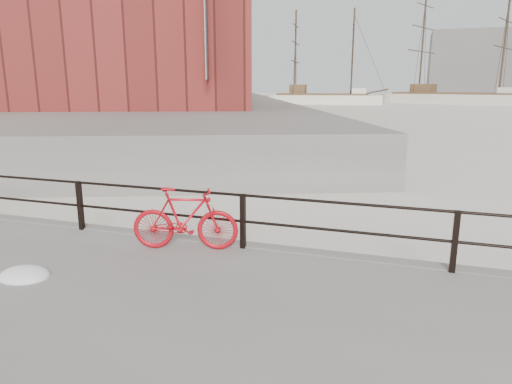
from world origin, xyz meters
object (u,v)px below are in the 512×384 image
Objects in this scene: schooner_left at (322,104)px; workboat_far at (157,114)px; workboat_near at (107,117)px; schooner_mid at (456,104)px; bicycle at (185,219)px.

schooner_left is 2.21× the size of workboat_far.
schooner_mid is at bearing 17.07° from workboat_near.
workboat_near is at bearing -104.77° from schooner_mid.
schooner_mid is 24.18m from schooner_left.
workboat_far is at bearing 34.94° from workboat_near.
schooner_mid is at bearing 18.42° from workboat_far.
workboat_near is (-15.08, -40.78, 0.00)m from schooner_left.
workboat_far is (-23.76, 39.80, -0.92)m from bicycle.
workboat_near is 1.21× the size of workboat_far.
workboat_far is (-35.34, -43.31, 0.00)m from schooner_mid.
schooner_mid is at bearing 67.03° from bicycle.
bicycle is at bearing -86.81° from schooner_left.
schooner_mid reaches higher than workboat_near.
schooner_left is at bearing 37.14° from workboat_far.
schooner_left reaches higher than bicycle.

